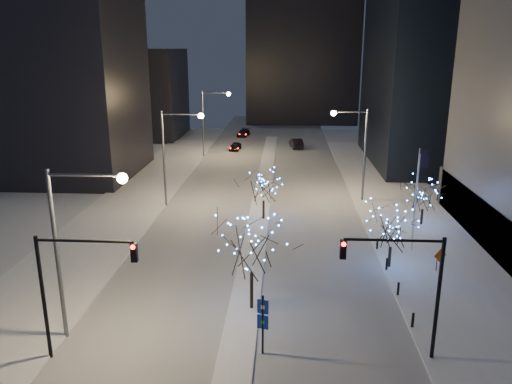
# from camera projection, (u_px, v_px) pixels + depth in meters

# --- Properties ---
(ground) EXTENTS (160.00, 160.00, 0.00)m
(ground) POSITION_uv_depth(u_px,v_px,m) (235.00, 364.00, 26.42)
(ground) COLOR silver
(ground) RESTS_ON ground
(road) EXTENTS (20.00, 130.00, 0.02)m
(road) POSITION_uv_depth(u_px,v_px,m) (264.00, 187.00, 59.99)
(road) COLOR #B2B7C1
(road) RESTS_ON ground
(median) EXTENTS (2.00, 80.00, 0.15)m
(median) POSITION_uv_depth(u_px,v_px,m) (262.00, 199.00, 55.17)
(median) COLOR white
(median) RESTS_ON ground
(east_sidewalk) EXTENTS (10.00, 90.00, 0.15)m
(east_sidewalk) POSITION_uv_depth(u_px,v_px,m) (423.00, 234.00, 44.74)
(east_sidewalk) COLOR white
(east_sidewalk) RESTS_ON ground
(west_sidewalk) EXTENTS (8.00, 90.00, 0.15)m
(west_sidewalk) POSITION_uv_depth(u_px,v_px,m) (107.00, 227.00, 46.37)
(west_sidewalk) COLOR white
(west_sidewalk) RESTS_ON ground
(filler_west_near) EXTENTS (22.00, 18.00, 24.00)m
(filler_west_near) POSITION_uv_depth(u_px,v_px,m) (45.00, 82.00, 63.03)
(filler_west_near) COLOR black
(filler_west_near) RESTS_ON ground
(filler_west_far) EXTENTS (18.00, 16.00, 16.00)m
(filler_west_far) POSITION_uv_depth(u_px,v_px,m) (133.00, 93.00, 92.79)
(filler_west_far) COLOR black
(filler_west_far) RESTS_ON ground
(horizon_block) EXTENTS (24.00, 14.00, 42.00)m
(horizon_block) POSITION_uv_depth(u_px,v_px,m) (303.00, 25.00, 108.49)
(horizon_block) COLOR black
(horizon_block) RESTS_ON ground
(street_lamp_w_near) EXTENTS (4.40, 0.56, 10.00)m
(street_lamp_w_near) POSITION_uv_depth(u_px,v_px,m) (73.00, 232.00, 27.04)
(street_lamp_w_near) COLOR #595E66
(street_lamp_w_near) RESTS_ON ground
(street_lamp_w_mid) EXTENTS (4.40, 0.56, 10.00)m
(street_lamp_w_mid) POSITION_uv_depth(u_px,v_px,m) (173.00, 146.00, 51.01)
(street_lamp_w_mid) COLOR #595E66
(street_lamp_w_mid) RESTS_ON ground
(street_lamp_w_far) EXTENTS (4.40, 0.56, 10.00)m
(street_lamp_w_far) POSITION_uv_depth(u_px,v_px,m) (210.00, 114.00, 74.99)
(street_lamp_w_far) COLOR #595E66
(street_lamp_w_far) RESTS_ON ground
(street_lamp_east) EXTENTS (3.90, 0.56, 10.00)m
(street_lamp_east) POSITION_uv_depth(u_px,v_px,m) (357.00, 143.00, 52.84)
(street_lamp_east) COLOR #595E66
(street_lamp_east) RESTS_ON ground
(traffic_signal_west) EXTENTS (5.26, 0.43, 7.00)m
(traffic_signal_west) POSITION_uv_depth(u_px,v_px,m) (70.00, 278.00, 25.57)
(traffic_signal_west) COLOR black
(traffic_signal_west) RESTS_ON ground
(traffic_signal_east) EXTENTS (5.26, 0.43, 7.00)m
(traffic_signal_east) POSITION_uv_depth(u_px,v_px,m) (409.00, 278.00, 25.55)
(traffic_signal_east) COLOR black
(traffic_signal_east) RESTS_ON ground
(flagpoles) EXTENTS (1.35, 2.60, 8.00)m
(flagpoles) POSITION_uv_depth(u_px,v_px,m) (417.00, 191.00, 40.88)
(flagpoles) COLOR silver
(flagpoles) RESTS_ON east_sidewalk
(bollards) EXTENTS (0.16, 12.16, 0.90)m
(bollards) POSITION_uv_depth(u_px,v_px,m) (392.00, 276.00, 35.27)
(bollards) COLOR black
(bollards) RESTS_ON east_sidewalk
(car_near) EXTENTS (1.97, 3.90, 1.27)m
(car_near) POSITION_uv_depth(u_px,v_px,m) (235.00, 146.00, 81.59)
(car_near) COLOR black
(car_near) RESTS_ON ground
(car_mid) EXTENTS (2.44, 5.11, 1.62)m
(car_mid) POSITION_uv_depth(u_px,v_px,m) (296.00, 143.00, 83.27)
(car_mid) COLOR black
(car_mid) RESTS_ON ground
(car_far) EXTENTS (2.49, 4.74, 1.31)m
(car_far) POSITION_uv_depth(u_px,v_px,m) (244.00, 133.00, 94.51)
(car_far) COLOR black
(car_far) RESTS_ON ground
(holiday_tree_median_near) EXTENTS (6.38, 6.38, 6.44)m
(holiday_tree_median_near) POSITION_uv_depth(u_px,v_px,m) (251.00, 246.00, 30.66)
(holiday_tree_median_near) COLOR black
(holiday_tree_median_near) RESTS_ON median
(holiday_tree_median_far) EXTENTS (4.25, 4.25, 5.02)m
(holiday_tree_median_far) POSITION_uv_depth(u_px,v_px,m) (264.00, 186.00, 47.56)
(holiday_tree_median_far) COLOR black
(holiday_tree_median_far) RESTS_ON median
(holiday_tree_plaza_near) EXTENTS (4.69, 4.69, 4.93)m
(holiday_tree_plaza_near) POSITION_uv_depth(u_px,v_px,m) (392.00, 228.00, 37.00)
(holiday_tree_plaza_near) COLOR black
(holiday_tree_plaza_near) RESTS_ON east_sidewalk
(holiday_tree_plaza_far) EXTENTS (4.76, 4.76, 4.48)m
(holiday_tree_plaza_far) POSITION_uv_depth(u_px,v_px,m) (424.00, 195.00, 46.25)
(holiday_tree_plaza_far) COLOR black
(holiday_tree_plaza_far) RESTS_ON east_sidewalk
(wayfinding_sign) EXTENTS (0.62, 0.26, 3.51)m
(wayfinding_sign) POSITION_uv_depth(u_px,v_px,m) (263.00, 319.00, 26.70)
(wayfinding_sign) COLOR black
(wayfinding_sign) RESTS_ON ground
(construction_sign) EXTENTS (1.02, 0.46, 1.79)m
(construction_sign) POSITION_uv_depth(u_px,v_px,m) (440.00, 257.00, 36.79)
(construction_sign) COLOR black
(construction_sign) RESTS_ON east_sidewalk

